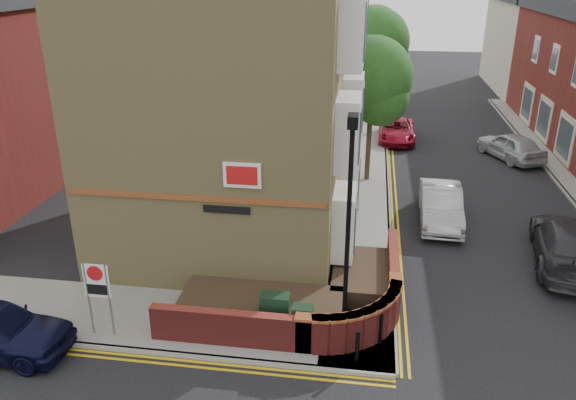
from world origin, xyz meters
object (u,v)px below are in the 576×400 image
Objects in this scene: utility_cabinet_large at (275,313)px; zone_sign at (97,287)px; lamppost at (348,234)px; silver_car_near at (441,205)px.

zone_sign is (-4.70, -0.80, 0.92)m from utility_cabinet_large.
zone_sign is (-6.60, -0.70, -1.70)m from lamppost.
lamppost reaches higher than utility_cabinet_large.
silver_car_near is (5.30, 8.44, 0.01)m from utility_cabinet_large.
silver_car_near is at bearing 68.28° from lamppost.
lamppost is 3.24m from utility_cabinet_large.
silver_car_near is (3.40, 8.54, -2.61)m from lamppost.
lamppost is at bearing -109.56° from silver_car_near.
zone_sign is at bearing -170.31° from utility_cabinet_large.
lamppost is 6.85m from zone_sign.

